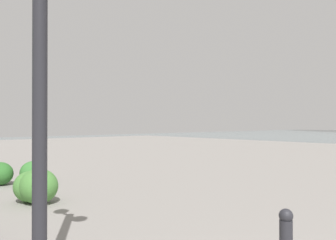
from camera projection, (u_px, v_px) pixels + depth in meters
The scene contains 6 objects.
lamppost at pixel (40, 29), 3.46m from camera, with size 0.98×0.28×3.82m.
bollard_mid at pixel (38, 180), 7.71m from camera, with size 0.13×0.13×0.84m.
shrub_low at pixel (33, 173), 9.64m from camera, with size 0.74×0.67×0.63m.
shrub_round at pixel (39, 186), 7.39m from camera, with size 0.84×0.76×0.71m.
shrub_wide at pixel (0, 174), 9.58m from camera, with size 0.71×0.64×0.61m.
shrub_tall at pixel (31, 187), 7.53m from camera, with size 0.77×0.69×0.65m.
Camera 1 is at (0.32, 2.27, 1.67)m, focal length 38.74 mm.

